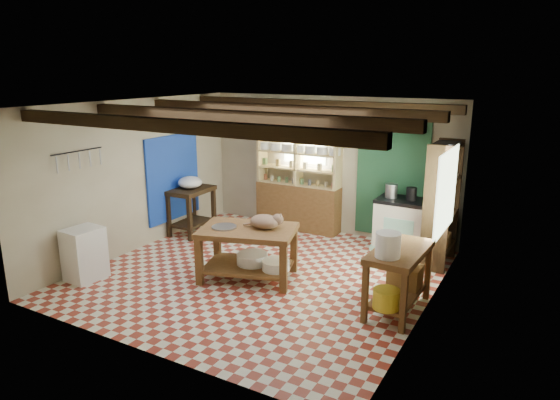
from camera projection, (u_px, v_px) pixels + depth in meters
The scene contains 30 objects.
floor at pixel (261, 275), 7.74m from camera, with size 5.00×5.00×0.02m, color maroon.
ceiling at pixel (259, 104), 7.07m from camera, with size 5.00×5.00×0.02m, color #444448.
wall_back at pixel (329, 165), 9.51m from camera, with size 5.00×0.04×2.60m, color #B9AF95.
wall_front at pixel (137, 243), 5.29m from camera, with size 5.00×0.04×2.60m, color #B9AF95.
wall_left at pixel (136, 176), 8.59m from camera, with size 0.04×5.00×2.60m, color #B9AF95.
wall_right at pixel (431, 217), 6.22m from camera, with size 0.04×5.00×2.60m, color #B9AF95.
ceiling_beams at pixel (259, 113), 7.10m from camera, with size 5.00×3.80×0.15m, color black.
blue_wall_patch at pixel (173, 178), 9.38m from camera, with size 0.04×1.40×1.60m, color #183FB6.
green_wall_patch at pixel (392, 175), 8.90m from camera, with size 1.30×0.04×2.30m, color #1F4F30.
window_back at pixel (305, 143), 9.63m from camera, with size 0.90×0.02×0.80m, color #B5C7B0.
window_right at pixel (446, 192), 7.04m from camera, with size 0.02×1.30×1.20m, color #B5C7B0.
utensil_rail at pixel (78, 159), 7.42m from camera, with size 0.06×0.90×0.28m, color black.
pot_rack at pixel (388, 125), 8.31m from camera, with size 0.86×0.12×0.36m, color black.
shelving_unit at pixel (298, 174), 9.66m from camera, with size 1.70×0.34×2.20m, color #D9BE7D.
tall_rack at pixel (442, 204), 7.92m from camera, with size 0.40×0.86×2.00m, color black.
work_table at pixel (248, 253), 7.51m from camera, with size 1.40×0.93×0.79m, color brown.
stove at pixel (403, 225), 8.67m from camera, with size 0.93×0.63×0.91m, color silver.
prep_table at pixel (192, 211), 9.55m from camera, with size 0.61×0.88×0.89m, color black.
white_cabinet at pixel (84, 254), 7.47m from camera, with size 0.44×0.53×0.80m, color white.
right_counter at pixel (398, 280), 6.48m from camera, with size 0.60×1.19×0.86m, color brown.
cat at pixel (265, 222), 7.38m from camera, with size 0.46×0.35×0.21m, color #9A735A.
steel_tray at pixel (224, 227), 7.43m from camera, with size 0.37×0.37×0.02m, color #9E9EA5.
basin_large at pixel (252, 259), 7.57m from camera, with size 0.47×0.47×0.16m, color white.
basin_small at pixel (276, 265), 7.35m from camera, with size 0.41×0.41×0.14m, color white.
kettle_left at pixel (391, 191), 8.64m from camera, with size 0.21×0.21×0.24m, color #9E9EA5.
kettle_right at pixel (411, 194), 8.48m from camera, with size 0.18×0.18×0.22m, color black.
enamel_bowl at pixel (190, 182), 9.41m from camera, with size 0.46×0.46×0.23m, color white.
white_bucket at pixel (388, 245), 6.07m from camera, with size 0.31×0.31×0.31m, color white.
wicker_basket at pixel (405, 276), 6.74m from camera, with size 0.42×0.33×0.29m, color #A87D44.
yellow_tub at pixel (386, 299), 6.13m from camera, with size 0.33×0.33×0.24m, color gold.
Camera 1 is at (3.78, -6.12, 3.09)m, focal length 32.00 mm.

